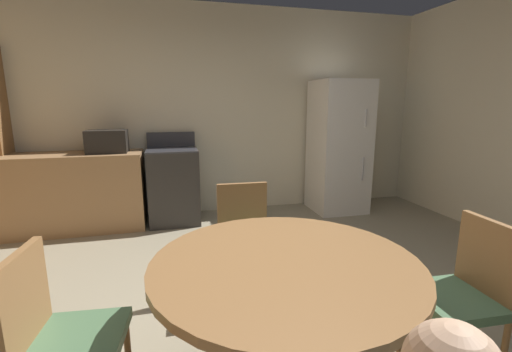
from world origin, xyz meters
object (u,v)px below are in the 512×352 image
chair_west (57,333)px  dining_table (285,292)px  microwave (107,141)px  chair_east (466,289)px  refrigerator (338,147)px  chair_north (245,235)px  oven_range (174,185)px

chair_west → dining_table: bearing=-0.0°
microwave → chair_east: (2.16, -2.97, -0.53)m
refrigerator → chair_east: refrigerator is taller
refrigerator → chair_west: size_ratio=2.02×
microwave → chair_west: (0.18, -2.82, -0.53)m
refrigerator → dining_table: refrigerator is taller
microwave → chair_north: bearing=-58.1°
microwave → chair_north: size_ratio=0.51×
oven_range → microwave: size_ratio=2.50×
refrigerator → dining_table: bearing=-121.4°
microwave → chair_west: 2.88m
dining_table → chair_east: size_ratio=1.41×
refrigerator → chair_east: 3.04m
dining_table → chair_north: chair_north is taller
oven_range → chair_north: bearing=-76.1°
oven_range → chair_north: size_ratio=1.26×
chair_north → microwave: bearing=-146.2°
oven_range → dining_table: (0.45, -2.92, 0.14)m
oven_range → chair_east: size_ratio=1.26×
refrigerator → microwave: 2.93m
oven_range → chair_west: 2.88m
microwave → chair_east: bearing=-54.0°
microwave → chair_north: (1.20, -1.93, -0.53)m
chair_west → chair_east: bearing=1.4°
chair_north → chair_west: bearing=-46.8°
chair_east → chair_north: size_ratio=1.00×
chair_east → microwave: bearing=-51.2°
oven_range → dining_table: 2.96m
oven_range → chair_north: (0.48, -1.93, 0.03)m
microwave → chair_west: bearing=-86.4°
refrigerator → dining_table: (-1.76, -2.87, -0.28)m
chair_west → chair_north: bearing=46.8°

